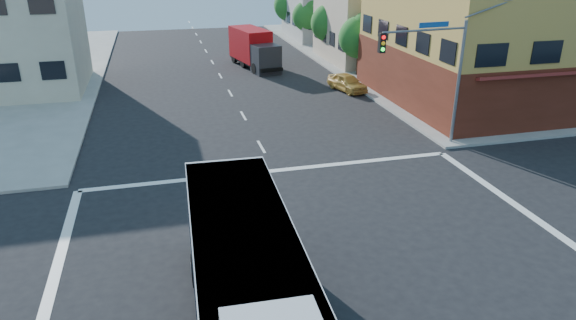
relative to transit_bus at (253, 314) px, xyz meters
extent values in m
plane|color=black|center=(3.56, 3.44, -1.91)|extent=(120.00, 120.00, 0.00)
cube|color=gray|center=(38.56, 38.44, -1.84)|extent=(50.00, 50.00, 0.15)
cube|color=#B48E40|center=(23.56, 21.94, 5.09)|extent=(18.00, 15.00, 14.00)
cube|color=#5D2215|center=(23.56, 21.94, 0.09)|extent=(18.09, 15.08, 4.00)
cube|color=tan|center=(20.56, 37.44, 2.59)|extent=(12.00, 10.00, 9.00)
cylinder|color=slate|center=(14.36, 14.24, 1.59)|extent=(0.18, 0.18, 7.00)
cylinder|color=slate|center=(11.86, 13.99, 4.69)|extent=(5.01, 0.62, 0.12)
cube|color=black|center=(9.36, 13.74, 4.19)|extent=(0.32, 0.30, 1.00)
sphere|color=#FF0C0C|center=(9.36, 13.57, 4.49)|extent=(0.20, 0.20, 0.20)
sphere|color=yellow|center=(9.36, 13.57, 4.19)|extent=(0.20, 0.20, 0.20)
sphere|color=#19FF33|center=(9.36, 13.57, 3.89)|extent=(0.20, 0.20, 0.20)
cube|color=#154A94|center=(12.36, 14.04, 4.94)|extent=(1.80, 0.22, 0.28)
cylinder|color=#361F13|center=(15.36, 31.44, -0.95)|extent=(0.28, 0.28, 1.92)
sphere|color=#1A5E22|center=(15.36, 31.44, 1.45)|extent=(3.60, 3.60, 3.60)
sphere|color=#1A5E22|center=(15.76, 31.14, 2.35)|extent=(2.52, 2.52, 2.52)
cylinder|color=#361F13|center=(15.36, 39.44, -0.92)|extent=(0.28, 0.28, 1.99)
sphere|color=#1A5E22|center=(15.36, 39.44, 1.60)|extent=(3.80, 3.80, 3.80)
sphere|color=#1A5E22|center=(15.76, 39.14, 2.55)|extent=(2.66, 2.66, 2.66)
cylinder|color=#361F13|center=(15.36, 47.44, -0.97)|extent=(0.28, 0.28, 1.89)
sphere|color=#1A5E22|center=(15.36, 47.44, 1.34)|extent=(3.40, 3.40, 3.40)
sphere|color=#1A5E22|center=(15.76, 47.14, 2.19)|extent=(2.38, 2.38, 2.38)
cylinder|color=#361F13|center=(15.36, 55.44, -0.90)|extent=(0.28, 0.28, 2.03)
sphere|color=#1A5E22|center=(15.36, 55.44, 1.72)|extent=(4.00, 4.00, 4.00)
cube|color=silver|center=(0.00, 0.02, 0.04)|extent=(3.29, 13.29, 3.13)
cube|color=black|center=(0.00, 0.02, 0.23)|extent=(3.33, 12.90, 1.37)
cube|color=black|center=(0.24, 6.55, 0.12)|extent=(2.58, 0.16, 1.48)
cube|color=#E5590C|center=(0.24, 6.58, 1.22)|extent=(2.10, 0.13, 0.31)
cube|color=silver|center=(0.00, 0.02, 1.54)|extent=(3.22, 13.03, 0.13)
cylinder|color=black|center=(-1.16, 4.29, -1.34)|extent=(0.37, 1.16, 1.14)
cylinder|color=#99999E|center=(-1.31, 4.30, -1.34)|extent=(0.07, 0.57, 0.57)
cylinder|color=black|center=(1.47, 4.19, -1.34)|extent=(0.37, 1.16, 1.14)
cylinder|color=#99999E|center=(1.62, 4.19, -1.34)|extent=(0.07, 0.57, 0.57)
cube|color=#27272C|center=(7.71, 34.42, -0.66)|extent=(2.61, 2.53, 2.52)
cube|color=black|center=(7.89, 33.52, -0.27)|extent=(2.01, 0.48, 0.97)
cube|color=#AE090E|center=(6.97, 38.03, 0.12)|extent=(3.37, 5.78, 2.90)
cube|color=black|center=(7.20, 36.89, -1.38)|extent=(3.64, 8.02, 0.29)
cylinder|color=black|center=(6.67, 34.41, -1.43)|extent=(0.46, 1.00, 0.97)
cylinder|color=black|center=(8.67, 34.82, -1.43)|extent=(0.46, 1.00, 0.97)
cylinder|color=black|center=(6.11, 37.16, -1.43)|extent=(0.46, 1.00, 0.97)
cylinder|color=black|center=(8.10, 37.57, -1.43)|extent=(0.46, 1.00, 0.97)
cylinder|color=black|center=(5.62, 39.53, -1.43)|extent=(0.46, 1.00, 0.97)
cylinder|color=black|center=(7.62, 39.94, -1.43)|extent=(0.46, 1.00, 0.97)
imported|color=gold|center=(12.66, 26.85, -1.24)|extent=(2.51, 4.23, 1.35)
camera|label=1|loc=(-1.78, -10.47, 8.70)|focal=32.00mm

